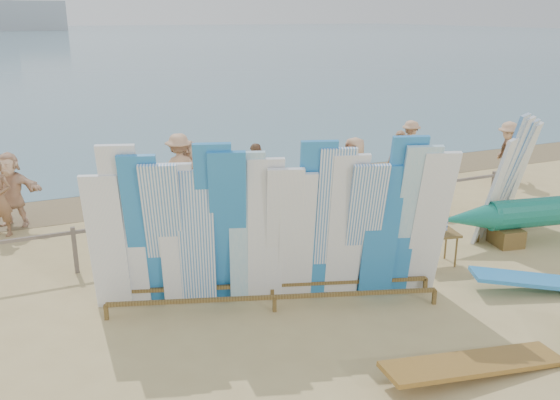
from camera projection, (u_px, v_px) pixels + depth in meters
name	position (u px, v px, depth m)	size (l,w,h in m)	color
ground	(342.00, 300.00, 10.04)	(160.00, 160.00, 0.00)	tan
ocean	(35.00, 37.00, 121.81)	(320.00, 240.00, 0.02)	slate
wet_sand_strip	(213.00, 190.00, 16.33)	(40.00, 2.60, 0.01)	olive
fence	(273.00, 213.00, 12.47)	(12.08, 0.08, 0.90)	#77675A
main_surfboard_rack	(274.00, 232.00, 9.49)	(5.69, 2.44, 2.89)	brown
side_surfboard_rack	(508.00, 179.00, 12.87)	(2.36, 1.68, 2.72)	brown
vendor_table	(435.00, 247.00, 11.38)	(0.89, 0.71, 1.06)	brown
flat_board_c	(474.00, 374.00, 8.00)	(0.56, 2.70, 0.07)	olive
flat_board_d	(548.00, 291.00, 10.36)	(0.56, 2.70, 0.07)	#277BC6
beach_chair_left	(283.00, 217.00, 13.44)	(0.59, 0.60, 0.77)	red
beach_chair_right	(261.00, 210.00, 13.86)	(0.62, 0.64, 0.83)	red
stroller	(319.00, 194.00, 14.29)	(0.70, 0.93, 1.20)	red
beachgoer_4	(256.00, 178.00, 14.32)	(1.00, 0.43, 1.70)	#8C6042
beachgoer_11	(11.00, 189.00, 13.36)	(1.59, 0.51, 1.71)	beige
beachgoer_7	(399.00, 163.00, 15.73)	(0.63, 0.34, 1.71)	#8C6042
beachgoer_3	(180.00, 170.00, 14.79)	(1.18, 0.49, 1.83)	tan
beachgoer_9	(410.00, 146.00, 18.12)	(1.01, 0.42, 1.56)	tan
beachgoer_10	(508.00, 154.00, 17.06)	(0.91, 0.40, 1.56)	#8C6042
beachgoer_5	(192.00, 171.00, 15.13)	(1.47, 0.48, 1.59)	beige
beachgoer_extra_0	(507.00, 153.00, 16.75)	(1.14, 0.47, 1.77)	tan
beachgoer_2	(139.00, 191.00, 13.42)	(0.78, 0.37, 1.59)	beige
beachgoer_6	(354.00, 174.00, 14.43)	(0.89, 0.42, 1.82)	tan
beachgoer_8	(421.00, 176.00, 14.55)	(0.81, 0.39, 1.66)	beige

